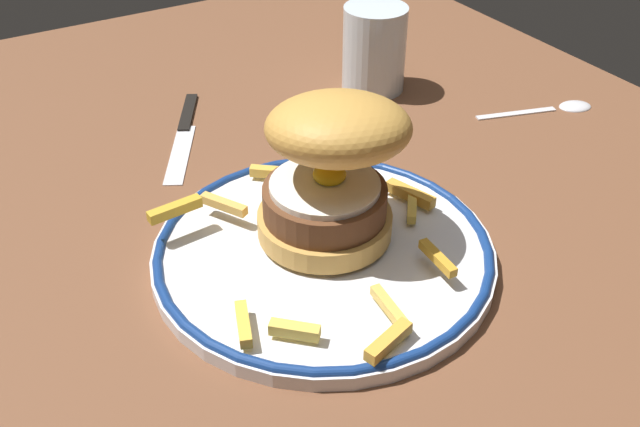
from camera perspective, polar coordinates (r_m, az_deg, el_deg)
name	(u,v)px	position (r cm, az deg, el deg)	size (l,w,h in cm)	color
ground_plane	(319,273)	(58.80, -0.04, -4.80)	(117.85, 93.74, 4.00)	brown
dinner_plate	(320,252)	(56.44, 0.00, -3.09)	(26.98, 26.98, 1.60)	silver
burger	(332,165)	(54.10, 0.97, 3.90)	(15.40, 15.12, 12.53)	gold
fries_pile	(320,232)	(56.11, 0.02, -1.45)	(24.74, 22.11, 2.61)	gold
water_glass	(374,54)	(81.36, 4.32, 12.54)	(7.01, 7.01, 9.43)	silver
knife	(186,127)	(75.50, -10.62, 6.77)	(16.47, 10.04, 0.70)	black
spoon	(563,105)	(82.56, 18.81, 8.15)	(5.53, 13.21, 0.90)	silver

